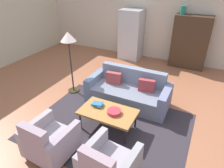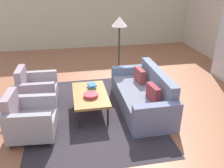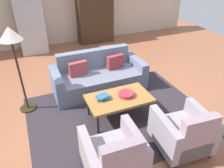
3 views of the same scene
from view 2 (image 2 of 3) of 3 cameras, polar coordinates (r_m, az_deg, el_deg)
name	(u,v)px [view 2 (image 2 of 3)]	position (r m, az deg, el deg)	size (l,w,h in m)	color
ground_plane	(118,108)	(5.30, 1.54, -5.77)	(11.76, 11.76, 0.00)	#9D5E3F
wall_left	(92,11)	(9.48, -4.89, 17.10)	(0.12, 7.88, 2.80)	beige
area_rug	(93,112)	(5.17, -4.53, -6.70)	(3.40, 2.60, 0.01)	#2F292F
couch	(144,96)	(5.24, 7.80, -2.79)	(2.10, 0.91, 0.86)	slate
coffee_table	(90,95)	(4.96, -5.27, -2.69)	(1.20, 0.70, 0.46)	black
armchair_left	(36,90)	(5.57, -17.90, -1.44)	(0.83, 0.83, 0.88)	#2E231E
armchair_right	(29,120)	(4.54, -19.36, -8.13)	(0.87, 0.87, 0.88)	#362618
fruit_bowl	(91,95)	(4.79, -5.12, -2.72)	(0.29, 0.29, 0.07)	#B12B37
book_stack	(92,86)	(5.19, -4.84, -0.41)	(0.27, 0.21, 0.07)	#4F744F
floor_lamp	(119,28)	(6.27, 1.77, 13.40)	(0.40, 0.40, 1.72)	#2E2513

